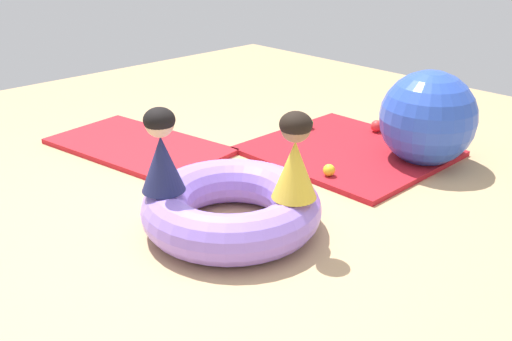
# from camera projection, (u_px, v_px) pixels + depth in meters

# --- Properties ---
(ground_plane) EXTENTS (8.00, 8.00, 0.00)m
(ground_plane) POSITION_uv_depth(u_px,v_px,m) (228.00, 225.00, 3.58)
(ground_plane) COLOR tan
(gym_mat_center_rear) EXTENTS (1.56, 1.03, 0.04)m
(gym_mat_center_rear) POSITION_uv_depth(u_px,v_px,m) (139.00, 146.00, 4.76)
(gym_mat_center_rear) COLOR red
(gym_mat_center_rear) RESTS_ON ground
(gym_mat_far_right) EXTENTS (1.39, 1.29, 0.04)m
(gym_mat_far_right) POSITION_uv_depth(u_px,v_px,m) (348.00, 151.00, 4.66)
(gym_mat_far_right) COLOR #B21923
(gym_mat_far_right) RESTS_ON ground
(inflatable_cushion) EXTENTS (1.06, 1.06, 0.28)m
(inflatable_cushion) POSITION_uv_depth(u_px,v_px,m) (231.00, 208.00, 3.48)
(inflatable_cushion) COLOR #9975EA
(inflatable_cushion) RESTS_ON ground
(child_in_navy) EXTENTS (0.33, 0.33, 0.49)m
(child_in_navy) POSITION_uv_depth(u_px,v_px,m) (161.00, 151.00, 3.27)
(child_in_navy) COLOR navy
(child_in_navy) RESTS_ON inflatable_cushion
(child_in_yellow) EXTENTS (0.28, 0.28, 0.49)m
(child_in_yellow) POSITION_uv_depth(u_px,v_px,m) (295.00, 157.00, 3.19)
(child_in_yellow) COLOR yellow
(child_in_yellow) RESTS_ON inflatable_cushion
(play_ball_red) EXTENTS (0.10, 0.10, 0.10)m
(play_ball_red) POSITION_uv_depth(u_px,v_px,m) (377.00, 126.00, 5.00)
(play_ball_red) COLOR red
(play_ball_red) RESTS_ON gym_mat_far_right
(play_ball_yellow) EXTENTS (0.09, 0.09, 0.09)m
(play_ball_yellow) POSITION_uv_depth(u_px,v_px,m) (329.00, 170.00, 4.14)
(play_ball_yellow) COLOR yellow
(play_ball_yellow) RESTS_ON gym_mat_far_right
(play_ball_blue) EXTENTS (0.10, 0.10, 0.10)m
(play_ball_blue) POSITION_uv_depth(u_px,v_px,m) (414.00, 153.00, 4.43)
(play_ball_blue) COLOR blue
(play_ball_blue) RESTS_ON gym_mat_far_right
(play_ball_green) EXTENTS (0.09, 0.09, 0.09)m
(play_ball_green) POSITION_uv_depth(u_px,v_px,m) (308.00, 123.00, 5.09)
(play_ball_green) COLOR green
(play_ball_green) RESTS_ON gym_mat_far_right
(exercise_ball_large) EXTENTS (0.71, 0.71, 0.71)m
(exercise_ball_large) POSITION_uv_depth(u_px,v_px,m) (428.00, 118.00, 4.35)
(exercise_ball_large) COLOR blue
(exercise_ball_large) RESTS_ON ground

